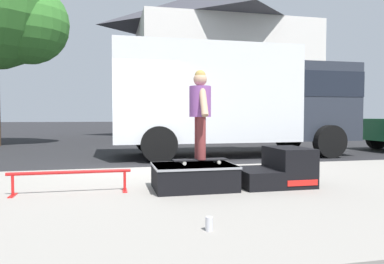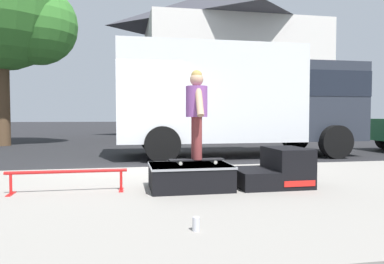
# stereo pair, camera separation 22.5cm
# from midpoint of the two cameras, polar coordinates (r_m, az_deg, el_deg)

# --- Properties ---
(ground_plane) EXTENTS (140.00, 140.00, 0.00)m
(ground_plane) POSITION_cam_midpoint_polar(r_m,az_deg,el_deg) (7.73, -8.77, -5.96)
(ground_plane) COLOR black
(sidewalk_slab) EXTENTS (50.00, 5.00, 0.12)m
(sidewalk_slab) POSITION_cam_midpoint_polar(r_m,az_deg,el_deg) (4.78, -7.59, -10.53)
(sidewalk_slab) COLOR gray
(sidewalk_slab) RESTS_ON ground
(skate_box) EXTENTS (1.13, 0.81, 0.35)m
(skate_box) POSITION_cam_midpoint_polar(r_m,az_deg,el_deg) (5.01, 0.99, -7.02)
(skate_box) COLOR black
(skate_box) RESTS_ON sidewalk_slab
(kicker_ramp) EXTENTS (1.04, 0.81, 0.56)m
(kicker_ramp) POSITION_cam_midpoint_polar(r_m,az_deg,el_deg) (5.41, 14.53, -5.92)
(kicker_ramp) COLOR black
(kicker_ramp) RESTS_ON sidewalk_slab
(grind_rail) EXTENTS (1.57, 0.28, 0.30)m
(grind_rail) POSITION_cam_midpoint_polar(r_m,az_deg,el_deg) (5.03, -18.11, -6.61)
(grind_rail) COLOR red
(grind_rail) RESTS_ON sidewalk_slab
(skateboard) EXTENTS (0.79, 0.23, 0.07)m
(skateboard) POSITION_cam_midpoint_polar(r_m,az_deg,el_deg) (5.04, 2.02, -4.49)
(skateboard) COLOR black
(skateboard) RESTS_ON skate_box
(skater_kid) EXTENTS (0.30, 0.64, 1.25)m
(skater_kid) POSITION_cam_midpoint_polar(r_m,az_deg,el_deg) (5.00, 2.03, 4.04)
(skater_kid) COLOR brown
(skater_kid) RESTS_ON skateboard
(soda_can) EXTENTS (0.07, 0.07, 0.13)m
(soda_can) POSITION_cam_midpoint_polar(r_m,az_deg,el_deg) (3.26, 2.69, -14.48)
(soda_can) COLOR silver
(soda_can) RESTS_ON sidewalk_slab
(box_truck) EXTENTS (6.91, 2.63, 3.05)m
(box_truck) POSITION_cam_midpoint_polar(r_m,az_deg,el_deg) (10.42, 8.29, 5.59)
(box_truck) COLOR silver
(box_truck) RESTS_ON ground
(street_tree_main) EXTENTS (5.25, 4.77, 7.67)m
(street_tree_main) POSITION_cam_midpoint_polar(r_m,az_deg,el_deg) (15.99, -26.99, 16.72)
(street_tree_main) COLOR brown
(street_tree_main) RESTS_ON ground
(house_behind) EXTENTS (9.54, 8.23, 8.40)m
(house_behind) POSITION_cam_midpoint_polar(r_m,az_deg,el_deg) (20.73, 5.87, 11.12)
(house_behind) COLOR silver
(house_behind) RESTS_ON ground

